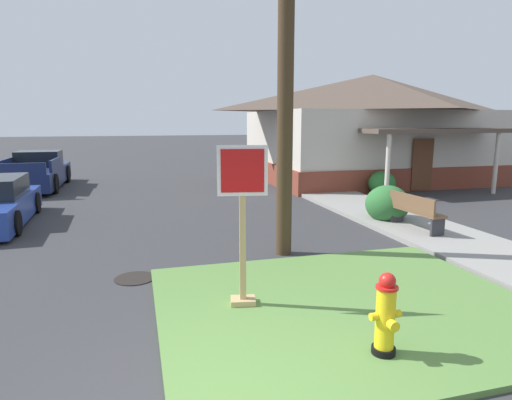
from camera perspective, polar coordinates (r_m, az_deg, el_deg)
grass_corner_patch at (r=6.69m, az=11.83°, el=-13.49°), size 5.45×4.54×0.08m
sidewalk_strip at (r=12.38m, az=18.32°, el=-2.56°), size 2.20×18.33×0.12m
fire_hydrant at (r=5.29m, az=16.72°, el=-14.45°), size 0.38×0.34×0.98m
stop_sign at (r=6.16m, az=-1.77°, el=-3.91°), size 0.69×0.34×2.32m
manhole_cover at (r=7.98m, az=-15.70°, el=-9.92°), size 0.70×0.70×0.02m
pickup_truck_navy at (r=19.81m, az=-26.94°, el=3.17°), size 2.04×5.30×1.48m
street_bench at (r=11.20m, az=20.21°, el=-1.24°), size 0.49×1.65×0.85m
corner_house at (r=21.29m, az=14.93°, el=9.39°), size 10.77×9.54×4.83m
shrub_near_porch at (r=16.66m, az=16.29°, el=2.14°), size 0.99×0.99×0.90m
shrub_by_curb at (r=12.20m, az=16.93°, el=-0.52°), size 1.17×1.17×1.02m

